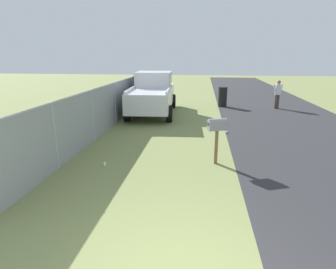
# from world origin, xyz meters

# --- Properties ---
(road_asphalt) EXTENTS (60.00, 5.90, 0.01)m
(road_asphalt) POSITION_xyz_m (6.00, -4.04, 0.00)
(road_asphalt) COLOR #2D2D30
(road_asphalt) RESTS_ON ground
(mailbox) EXTENTS (0.37, 0.56, 1.29)m
(mailbox) POSITION_xyz_m (4.75, -0.56, 1.03)
(mailbox) COLOR brown
(mailbox) RESTS_ON ground
(pickup_truck) EXTENTS (5.48, 2.41, 2.09)m
(pickup_truck) POSITION_xyz_m (11.53, 2.39, 1.11)
(pickup_truck) COLOR silver
(pickup_truck) RESTS_ON ground
(trash_bin) EXTENTS (0.53, 0.53, 1.14)m
(trash_bin) POSITION_xyz_m (13.89, -1.32, 0.57)
(trash_bin) COLOR black
(trash_bin) RESTS_ON ground
(pedestrian) EXTENTS (0.30, 0.54, 1.58)m
(pedestrian) POSITION_xyz_m (13.62, -4.33, 0.91)
(pedestrian) COLOR #4C4238
(pedestrian) RESTS_ON ground
(fence_section) EXTENTS (15.57, 0.07, 1.80)m
(fence_section) POSITION_xyz_m (9.02, 3.64, 0.97)
(fence_section) COLOR #9EA3A8
(fence_section) RESTS_ON ground
(litter_cup_far_scatter) EXTENTS (0.12, 0.13, 0.08)m
(litter_cup_far_scatter) POSITION_xyz_m (7.99, -1.11, 0.04)
(litter_cup_far_scatter) COLOR white
(litter_cup_far_scatter) RESTS_ON ground
(litter_cup_by_mailbox) EXTENTS (0.12, 0.12, 0.08)m
(litter_cup_by_mailbox) POSITION_xyz_m (4.23, 2.49, 0.04)
(litter_cup_by_mailbox) COLOR white
(litter_cup_by_mailbox) RESTS_ON ground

